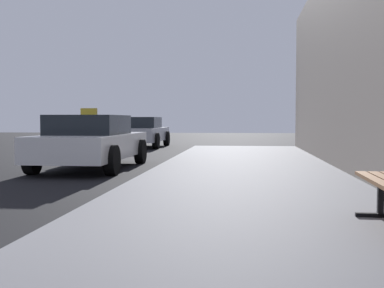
# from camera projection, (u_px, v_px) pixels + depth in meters

# --- Properties ---
(sidewalk) EXTENTS (4.00, 32.00, 0.15)m
(sidewalk) POSITION_uv_depth(u_px,v_px,m) (258.00, 283.00, 3.32)
(sidewalk) COLOR slate
(sidewalk) RESTS_ON ground_plane
(car_white) EXTENTS (1.95, 4.47, 1.43)m
(car_white) POSITION_uv_depth(u_px,v_px,m) (92.00, 141.00, 11.80)
(car_white) COLOR white
(car_white) RESTS_ON ground_plane
(car_silver) EXTENTS (2.06, 4.20, 1.27)m
(car_silver) POSITION_uv_depth(u_px,v_px,m) (140.00, 132.00, 21.01)
(car_silver) COLOR #B7B7BF
(car_silver) RESTS_ON ground_plane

